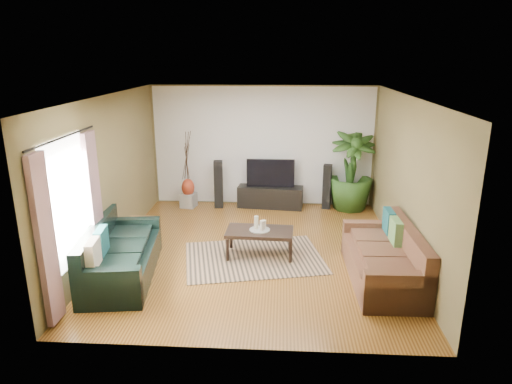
# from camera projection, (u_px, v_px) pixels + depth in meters

# --- Properties ---
(floor) EXTENTS (5.50, 5.50, 0.00)m
(floor) POSITION_uv_depth(u_px,v_px,m) (255.00, 252.00, 8.03)
(floor) COLOR #945F26
(floor) RESTS_ON ground
(ceiling) EXTENTS (5.50, 5.50, 0.00)m
(ceiling) POSITION_uv_depth(u_px,v_px,m) (255.00, 96.00, 7.24)
(ceiling) COLOR white
(ceiling) RESTS_ON ground
(wall_back) EXTENTS (5.00, 0.00, 5.00)m
(wall_back) POSITION_uv_depth(u_px,v_px,m) (263.00, 146.00, 10.26)
(wall_back) COLOR brown
(wall_back) RESTS_ON ground
(wall_front) EXTENTS (5.00, 0.00, 5.00)m
(wall_front) POSITION_uv_depth(u_px,v_px,m) (240.00, 244.00, 5.01)
(wall_front) COLOR brown
(wall_front) RESTS_ON ground
(wall_left) EXTENTS (0.00, 5.50, 5.50)m
(wall_left) POSITION_uv_depth(u_px,v_px,m) (109.00, 176.00, 7.78)
(wall_left) COLOR brown
(wall_left) RESTS_ON ground
(wall_right) EXTENTS (0.00, 5.50, 5.50)m
(wall_right) POSITION_uv_depth(u_px,v_px,m) (407.00, 181.00, 7.49)
(wall_right) COLOR brown
(wall_right) RESTS_ON ground
(backwall_panel) EXTENTS (4.90, 0.00, 4.90)m
(backwall_panel) POSITION_uv_depth(u_px,v_px,m) (263.00, 147.00, 10.25)
(backwall_panel) COLOR white
(backwall_panel) RESTS_ON ground
(window_pane) EXTENTS (0.00, 1.80, 1.80)m
(window_pane) POSITION_uv_depth(u_px,v_px,m) (67.00, 203.00, 6.23)
(window_pane) COLOR white
(window_pane) RESTS_ON ground
(curtain_near) EXTENTS (0.08, 0.35, 2.20)m
(curtain_near) POSITION_uv_depth(u_px,v_px,m) (46.00, 241.00, 5.59)
(curtain_near) COLOR gray
(curtain_near) RESTS_ON ground
(curtain_far) EXTENTS (0.08, 0.35, 2.20)m
(curtain_far) POSITION_uv_depth(u_px,v_px,m) (95.00, 203.00, 7.02)
(curtain_far) COLOR gray
(curtain_far) RESTS_ON ground
(curtain_rod) EXTENTS (0.03, 1.90, 0.03)m
(curtain_rod) POSITION_uv_depth(u_px,v_px,m) (63.00, 137.00, 5.97)
(curtain_rod) COLOR black
(curtain_rod) RESTS_ON ground
(sofa_left) EXTENTS (1.19, 2.24, 0.85)m
(sofa_left) POSITION_uv_depth(u_px,v_px,m) (122.00, 251.00, 7.06)
(sofa_left) COLOR black
(sofa_left) RESTS_ON floor
(sofa_right) EXTENTS (0.98, 2.10, 0.85)m
(sofa_right) POSITION_uv_depth(u_px,v_px,m) (383.00, 254.00, 6.94)
(sofa_right) COLOR brown
(sofa_right) RESTS_ON floor
(area_rug) EXTENTS (2.59, 2.08, 0.01)m
(area_rug) POSITION_uv_depth(u_px,v_px,m) (254.00, 258.00, 7.80)
(area_rug) COLOR tan
(area_rug) RESTS_ON floor
(coffee_table) EXTENTS (1.16, 0.67, 0.46)m
(coffee_table) POSITION_uv_depth(u_px,v_px,m) (260.00, 243.00, 7.85)
(coffee_table) COLOR black
(coffee_table) RESTS_ON floor
(candle_tray) EXTENTS (0.35, 0.35, 0.02)m
(candle_tray) POSITION_uv_depth(u_px,v_px,m) (260.00, 230.00, 7.78)
(candle_tray) COLOR gray
(candle_tray) RESTS_ON coffee_table
(candle_tall) EXTENTS (0.07, 0.07, 0.23)m
(candle_tall) POSITION_uv_depth(u_px,v_px,m) (256.00, 222.00, 7.77)
(candle_tall) COLOR beige
(candle_tall) RESTS_ON candle_tray
(candle_mid) EXTENTS (0.07, 0.07, 0.18)m
(candle_mid) POSITION_uv_depth(u_px,v_px,m) (262.00, 225.00, 7.71)
(candle_mid) COLOR beige
(candle_mid) RESTS_ON candle_tray
(candle_short) EXTENTS (0.07, 0.07, 0.14)m
(candle_short) POSITION_uv_depth(u_px,v_px,m) (264.00, 224.00, 7.81)
(candle_short) COLOR beige
(candle_short) RESTS_ON candle_tray
(tv_stand) EXTENTS (1.49, 0.58, 0.48)m
(tv_stand) POSITION_uv_depth(u_px,v_px,m) (270.00, 197.00, 10.33)
(tv_stand) COLOR black
(tv_stand) RESTS_ON floor
(television) EXTENTS (1.07, 0.06, 0.63)m
(television) POSITION_uv_depth(u_px,v_px,m) (270.00, 173.00, 10.17)
(television) COLOR black
(television) RESTS_ON tv_stand
(speaker_left) EXTENTS (0.21, 0.23, 1.07)m
(speaker_left) POSITION_uv_depth(u_px,v_px,m) (218.00, 184.00, 10.24)
(speaker_left) COLOR black
(speaker_left) RESTS_ON floor
(speaker_right) EXTENTS (0.22, 0.23, 1.01)m
(speaker_right) POSITION_uv_depth(u_px,v_px,m) (327.00, 187.00, 10.18)
(speaker_right) COLOR black
(speaker_right) RESTS_ON floor
(potted_plant) EXTENTS (1.01, 1.01, 1.75)m
(potted_plant) POSITION_uv_depth(u_px,v_px,m) (351.00, 171.00, 10.04)
(potted_plant) COLOR #224416
(potted_plant) RESTS_ON floor
(plant_pot) EXTENTS (0.32, 0.32, 0.25)m
(plant_pot) POSITION_uv_depth(u_px,v_px,m) (349.00, 203.00, 10.26)
(plant_pot) COLOR black
(plant_pot) RESTS_ON floor
(pedestal) EXTENTS (0.37, 0.37, 0.32)m
(pedestal) POSITION_uv_depth(u_px,v_px,m) (189.00, 200.00, 10.36)
(pedestal) COLOR gray
(pedestal) RESTS_ON floor
(vase) EXTENTS (0.29, 0.29, 0.40)m
(vase) POSITION_uv_depth(u_px,v_px,m) (188.00, 187.00, 10.28)
(vase) COLOR maroon
(vase) RESTS_ON pedestal
(side_table) EXTENTS (0.46, 0.46, 0.48)m
(side_table) POSITION_uv_depth(u_px,v_px,m) (140.00, 232.00, 8.29)
(side_table) COLOR brown
(side_table) RESTS_ON floor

